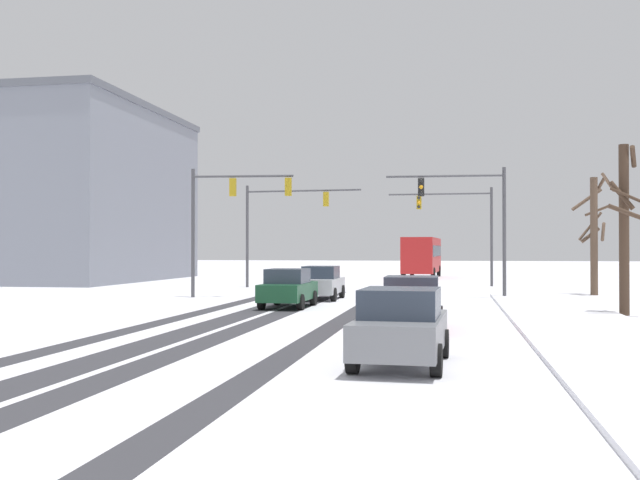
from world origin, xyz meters
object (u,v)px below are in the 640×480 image
car_red_third (412,303)px  car_grey_fourth (401,327)px  car_dark_green_second (288,288)px  bus_oncoming (422,254)px  traffic_signal_near_right (471,209)px  office_building_far_left_block (42,195)px  traffic_signal_far_right (462,218)px  traffic_signal_near_left (227,206)px  car_silver_lead (321,283)px  bare_tree_sidewalk_far (594,230)px  bare_tree_sidewalk_mid (625,225)px  traffic_signal_far_left (279,216)px

car_red_third → car_grey_fourth: same height
car_dark_green_second → bus_oncoming: 33.54m
traffic_signal_near_right → car_dark_green_second: bearing=-136.0°
car_grey_fourth → office_building_far_left_block: 48.98m
traffic_signal_far_right → traffic_signal_near_right: size_ratio=1.05×
traffic_signal_near_left → car_silver_lead: size_ratio=1.58×
car_red_third → bare_tree_sidewalk_far: bearing=65.1°
car_silver_lead → bare_tree_sidewalk_far: 15.13m
bus_oncoming → car_grey_fourth: bearing=-88.2°
traffic_signal_near_left → traffic_signal_far_right: bearing=49.6°
car_dark_green_second → bare_tree_sidewalk_far: bearing=37.8°
traffic_signal_near_right → bare_tree_sidewalk_mid: size_ratio=1.03×
bare_tree_sidewalk_far → car_dark_green_second: bearing=-142.2°
office_building_far_left_block → bare_tree_sidewalk_mid: bearing=-32.9°
traffic_signal_far_left → traffic_signal_far_right: bearing=19.9°
bare_tree_sidewalk_far → traffic_signal_far_left: bearing=166.5°
car_red_third → car_grey_fourth: size_ratio=0.99×
traffic_signal_far_right → car_red_third: (-1.82, -27.06, -3.66)m
car_silver_lead → bare_tree_sidewalk_mid: (12.47, -6.49, 2.51)m
traffic_signal_near_left → bus_oncoming: (8.62, 27.62, -2.61)m
traffic_signal_near_right → traffic_signal_far_left: bearing=145.8°
bare_tree_sidewalk_far → car_silver_lead: bearing=-156.5°
car_red_third → office_building_far_left_block: bearing=134.9°
car_red_third → bus_oncoming: (-1.33, 40.83, 1.18)m
traffic_signal_far_right → traffic_signal_near_left: 18.18m
car_dark_green_second → car_grey_fourth: bearing=-68.6°
traffic_signal_far_right → bare_tree_sidewalk_far: traffic_signal_far_right is taller
traffic_signal_near_left → car_dark_green_second: bearing=-52.0°
traffic_signal_near_right → bare_tree_sidewalk_mid: 10.38m
traffic_signal_far_right → car_dark_green_second: size_ratio=1.66×
bus_oncoming → office_building_far_left_block: office_building_far_left_block is taller
car_dark_green_second → car_grey_fourth: 15.57m
car_silver_lead → bus_oncoming: 28.49m
office_building_far_left_block → traffic_signal_far_left: bearing=-20.3°
car_grey_fourth → office_building_far_left_block: (-30.76, 37.65, 5.92)m
bus_oncoming → traffic_signal_near_left: bearing=-107.3°
bare_tree_sidewalk_mid → car_dark_green_second: bearing=173.6°
traffic_signal_far_left → office_building_far_left_block: office_building_far_left_block is taller
car_dark_green_second → bare_tree_sidewalk_far: bare_tree_sidewalk_far is taller
traffic_signal_near_right → bare_tree_sidewalk_far: (6.50, 3.58, -0.96)m
car_silver_lead → bus_oncoming: size_ratio=0.37×
traffic_signal_near_left → car_silver_lead: bearing=-7.0°
traffic_signal_near_right → office_building_far_left_block: office_building_far_left_block is taller
car_grey_fourth → traffic_signal_far_right: bearing=87.2°
car_red_third → traffic_signal_near_right: bearing=81.9°
bare_tree_sidewalk_far → traffic_signal_near_right: bearing=-151.2°
traffic_signal_far_right → office_building_far_left_block: office_building_far_left_block is taller
car_red_third → bare_tree_sidewalk_mid: 9.94m
traffic_signal_far_left → bare_tree_sidewalk_far: bearing=-13.5°
bus_oncoming → bare_tree_sidewalk_mid: 35.83m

